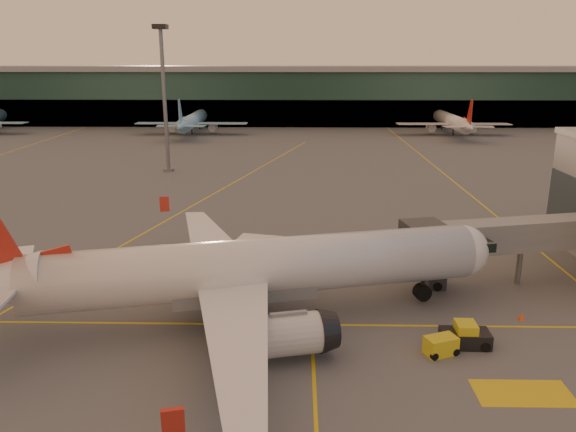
{
  "coord_description": "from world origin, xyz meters",
  "views": [
    {
      "loc": [
        3.95,
        -34.89,
        20.19
      ],
      "look_at": [
        2.88,
        18.58,
        5.0
      ],
      "focal_mm": 35.0,
      "sensor_mm": 36.0,
      "label": 1
    }
  ],
  "objects_px": {
    "gpu_cart": "(441,346)",
    "pushback_tug": "(465,336)",
    "main_airplane": "(240,271)",
    "catering_truck": "(270,260)"
  },
  "relations": [
    {
      "from": "gpu_cart",
      "to": "pushback_tug",
      "type": "distance_m",
      "value": 2.4
    },
    {
      "from": "main_airplane",
      "to": "gpu_cart",
      "type": "xyz_separation_m",
      "value": [
        14.57,
        -4.9,
        -3.58
      ]
    },
    {
      "from": "main_airplane",
      "to": "gpu_cart",
      "type": "height_order",
      "value": "main_airplane"
    },
    {
      "from": "catering_truck",
      "to": "pushback_tug",
      "type": "xyz_separation_m",
      "value": [
        14.67,
        -10.78,
        -1.81
      ]
    },
    {
      "from": "main_airplane",
      "to": "catering_truck",
      "type": "relative_size",
      "value": 6.91
    },
    {
      "from": "main_airplane",
      "to": "catering_truck",
      "type": "bearing_deg",
      "value": 61.09
    },
    {
      "from": "pushback_tug",
      "to": "catering_truck",
      "type": "bearing_deg",
      "value": 144.73
    },
    {
      "from": "catering_truck",
      "to": "gpu_cart",
      "type": "distance_m",
      "value": 17.54
    },
    {
      "from": "main_airplane",
      "to": "catering_truck",
      "type": "height_order",
      "value": "main_airplane"
    },
    {
      "from": "gpu_cart",
      "to": "pushback_tug",
      "type": "height_order",
      "value": "pushback_tug"
    }
  ]
}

